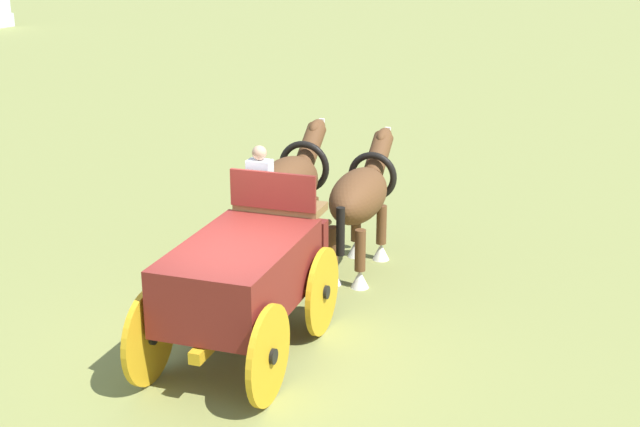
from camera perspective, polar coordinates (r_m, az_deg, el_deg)
ground_plane at (r=12.68m, az=-4.99°, el=-8.99°), size 220.00×220.00×0.00m
show_wagon at (r=12.33m, az=-4.87°, el=-3.90°), size 5.61×2.75×2.62m
draft_horse_near at (r=15.55m, az=-1.98°, el=1.73°), size 2.99×1.54×2.23m
draft_horse_off at (r=15.19m, az=2.64°, el=1.10°), size 2.89×1.45×2.17m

